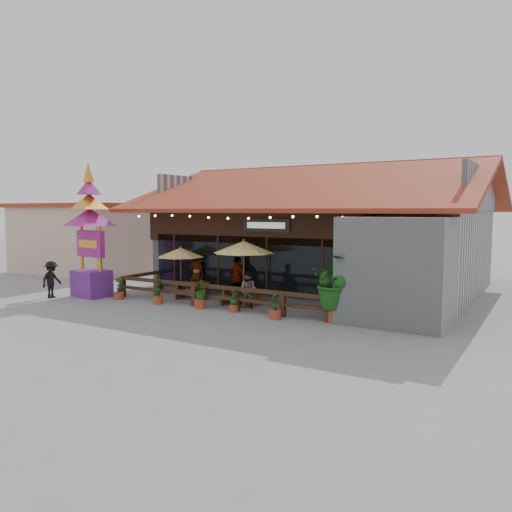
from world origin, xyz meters
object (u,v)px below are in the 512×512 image
Objects in this scene: umbrella_left at (181,253)px; thai_sign_tower at (90,221)px; umbrella_right at (244,247)px; pedestrian at (52,280)px; picnic_table_right at (240,294)px; tropical_plant at (336,283)px; picnic_table_left at (193,288)px.

umbrella_left is 0.43× the size of thai_sign_tower.
umbrella_right is 8.70m from pedestrian.
picnic_table_right is at bearing -79.65° from pedestrian.
thai_sign_tower is at bearing -165.18° from picnic_table_right.
umbrella_right is at bearing 15.53° from thai_sign_tower.
pedestrian is (-8.01, -3.04, -1.52)m from umbrella_right.
picnic_table_right is at bearing -134.32° from umbrella_right.
tropical_plant is 12.58m from pedestrian.
picnic_table_left is 1.07× the size of pedestrian.
thai_sign_tower is at bearing -56.29° from pedestrian.
picnic_table_right is (-0.12, -0.12, -1.89)m from umbrella_right.
thai_sign_tower is at bearing -150.16° from umbrella_left.
tropical_plant reaches higher than umbrella_left.
umbrella_right is 0.52× the size of thai_sign_tower.
umbrella_right reaches higher than pedestrian.
tropical_plant is at bearing -8.53° from umbrella_left.
umbrella_left is 3.37m from umbrella_right.
picnic_table_left is 1.22× the size of picnic_table_right.
picnic_table_right is (2.59, -0.22, -0.01)m from picnic_table_left.
tropical_plant is at bearing -9.30° from picnic_table_left.
thai_sign_tower reaches higher than picnic_table_right.
umbrella_left is at bearing -179.84° from picnic_table_left.
tropical_plant reaches higher than pedestrian.
picnic_table_left is at bearing 170.70° from tropical_plant.
umbrella_left is 1.64m from picnic_table_left.
umbrella_left is 0.84× the size of umbrella_right.
umbrella_left is 1.94× the size of picnic_table_right.
pedestrian is at bearing -170.98° from tropical_plant.
picnic_table_right is at bearing 168.15° from tropical_plant.
tropical_plant is (7.11, -1.16, 0.89)m from picnic_table_left.
umbrella_right reaches higher than picnic_table_right.
picnic_table_left is at bearing -69.35° from pedestrian.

